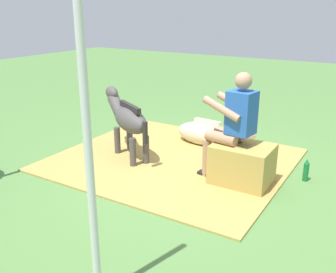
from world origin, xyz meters
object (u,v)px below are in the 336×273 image
object	(u,v)px
pony_standing	(128,119)
soda_bottle	(306,170)
pony_lying	(208,134)
hay_bale	(242,165)
tent_pole_left	(89,154)
person_seated	(232,122)

from	to	relation	value
pony_standing	soda_bottle	distance (m)	2.48
soda_bottle	pony_lying	bearing A→B (deg)	-17.95
hay_bale	pony_standing	size ratio (longest dim) A/B	0.58
hay_bale	tent_pole_left	bearing A→B (deg)	85.27
person_seated	pony_lying	bearing A→B (deg)	-52.10
hay_bale	tent_pole_left	size ratio (longest dim) A/B	0.30
pony_lying	soda_bottle	xyz separation A→B (m)	(-1.62, 0.52, -0.05)
person_seated	pony_lying	size ratio (longest dim) A/B	1.03
hay_bale	pony_lying	xyz separation A→B (m)	(0.95, -1.02, -0.06)
pony_lying	pony_standing	bearing A→B (deg)	53.26
hay_bale	pony_lying	size ratio (longest dim) A/B	0.52
pony_standing	pony_lying	world-z (taller)	pony_standing
pony_lying	soda_bottle	bearing A→B (deg)	162.05
hay_bale	person_seated	world-z (taller)	person_seated
person_seated	soda_bottle	xyz separation A→B (m)	(-0.83, -0.48, -0.63)
tent_pole_left	person_seated	bearing A→B (deg)	-90.83
hay_bale	soda_bottle	xyz separation A→B (m)	(-0.67, -0.50, -0.11)
soda_bottle	tent_pole_left	distance (m)	3.23
person_seated	pony_standing	bearing A→B (deg)	1.11
hay_bale	pony_standing	world-z (taller)	pony_standing
pony_lying	hay_bale	bearing A→B (deg)	132.89
person_seated	tent_pole_left	xyz separation A→B (m)	(0.04, 2.45, 0.40)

